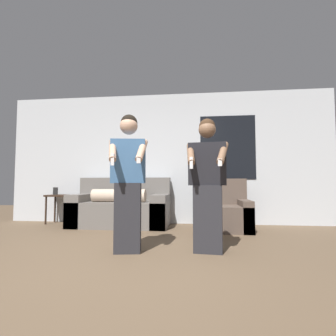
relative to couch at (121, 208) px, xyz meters
name	(u,v)px	position (x,y,z in m)	size (l,w,h in m)	color
ground_plane	(124,271)	(0.79, -2.55, -0.33)	(14.00, 14.00, 0.00)	brown
wall_back	(166,158)	(0.81, 0.47, 1.02)	(6.73, 0.07, 2.70)	silver
couch	(121,208)	(0.00, 0.00, 0.00)	(1.84, 0.87, 0.93)	slate
armchair	(222,213)	(1.89, -0.19, -0.04)	(0.95, 0.85, 0.91)	brown
side_table	(62,199)	(-1.31, 0.20, 0.17)	(0.59, 0.42, 0.74)	#332319
person_left	(128,181)	(0.65, -1.88, 0.50)	(0.47, 0.51, 1.65)	#28282D
person_right	(208,184)	(1.59, -1.77, 0.46)	(0.51, 0.49, 1.60)	#28282D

